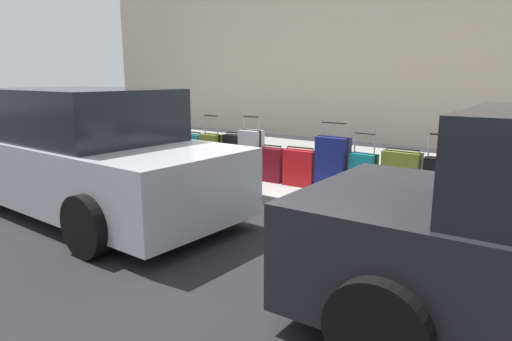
# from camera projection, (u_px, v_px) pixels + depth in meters

# --- Properties ---
(ground_plane) EXTENTS (40.00, 40.00, 0.00)m
(ground_plane) POSITION_uv_depth(u_px,v_px,m) (281.00, 209.00, 6.08)
(ground_plane) COLOR black
(sidewalk_curb) EXTENTS (18.00, 5.00, 0.14)m
(sidewalk_curb) POSITION_uv_depth(u_px,v_px,m) (360.00, 173.00, 8.01)
(sidewalk_curb) COLOR gray
(sidewalk_curb) RESTS_ON ground_plane
(suitcase_silver_1) EXTENTS (0.36, 0.20, 0.66)m
(suitcase_silver_1) POSITION_uv_depth(u_px,v_px,m) (485.00, 189.00, 5.31)
(suitcase_silver_1) COLOR #9EA0A8
(suitcase_silver_1) RESTS_ON sidewalk_curb
(suitcase_black_2) EXTENTS (0.46, 0.20, 0.94)m
(suitcase_black_2) POSITION_uv_depth(u_px,v_px,m) (442.00, 184.00, 5.52)
(suitcase_black_2) COLOR black
(suitcase_black_2) RESTS_ON sidewalk_curb
(suitcase_olive_3) EXTENTS (0.50, 0.21, 0.71)m
(suitcase_olive_3) POSITION_uv_depth(u_px,v_px,m) (401.00, 176.00, 5.88)
(suitcase_olive_3) COLOR #59601E
(suitcase_olive_3) RESTS_ON sidewalk_curb
(suitcase_teal_4) EXTENTS (0.37, 0.21, 0.88)m
(suitcase_teal_4) POSITION_uv_depth(u_px,v_px,m) (363.00, 175.00, 6.11)
(suitcase_teal_4) COLOR #0F606B
(suitcase_teal_4) RESTS_ON sidewalk_curb
(suitcase_navy_5) EXTENTS (0.47, 0.26, 1.00)m
(suitcase_navy_5) POSITION_uv_depth(u_px,v_px,m) (332.00, 164.00, 6.37)
(suitcase_navy_5) COLOR navy
(suitcase_navy_5) RESTS_ON sidewalk_curb
(suitcase_red_6) EXTENTS (0.49, 0.24, 0.60)m
(suitcase_red_6) POSITION_uv_depth(u_px,v_px,m) (300.00, 168.00, 6.70)
(suitcase_red_6) COLOR red
(suitcase_red_6) RESTS_ON sidewalk_curb
(suitcase_maroon_7) EXTENTS (0.38, 0.22, 0.58)m
(suitcase_maroon_7) POSITION_uv_depth(u_px,v_px,m) (272.00, 165.00, 6.98)
(suitcase_maroon_7) COLOR maroon
(suitcase_maroon_7) RESTS_ON sidewalk_curb
(suitcase_silver_8) EXTENTS (0.37, 0.24, 1.01)m
(suitcase_silver_8) POSITION_uv_depth(u_px,v_px,m) (251.00, 154.00, 7.22)
(suitcase_silver_8) COLOR #9EA0A8
(suitcase_silver_8) RESTS_ON sidewalk_curb
(suitcase_black_9) EXTENTS (0.39, 0.21, 0.71)m
(suitcase_black_9) POSITION_uv_depth(u_px,v_px,m) (235.00, 154.00, 7.58)
(suitcase_black_9) COLOR black
(suitcase_black_9) RESTS_ON sidewalk_curb
(suitcase_olive_10) EXTENTS (0.39, 0.27, 0.98)m
(suitcase_olive_10) POSITION_uv_depth(u_px,v_px,m) (212.00, 152.00, 7.77)
(suitcase_olive_10) COLOR #59601E
(suitcase_olive_10) RESTS_ON sidewalk_curb
(suitcase_teal_11) EXTENTS (0.51, 0.21, 0.65)m
(suitcase_teal_11) POSITION_uv_depth(u_px,v_px,m) (193.00, 151.00, 8.11)
(suitcase_teal_11) COLOR #0F606B
(suitcase_teal_11) RESTS_ON sidewalk_curb
(fire_hydrant) EXTENTS (0.39, 0.21, 0.85)m
(fire_hydrant) POSITION_uv_depth(u_px,v_px,m) (156.00, 138.00, 8.66)
(fire_hydrant) COLOR #D89E0C
(fire_hydrant) RESTS_ON sidewalk_curb
(bollard_post) EXTENTS (0.15, 0.15, 0.83)m
(bollard_post) POSITION_uv_depth(u_px,v_px,m) (131.00, 138.00, 8.88)
(bollard_post) COLOR #333338
(bollard_post) RESTS_ON sidewalk_curb
(parked_car_silver_1) EXTENTS (4.47, 1.98, 1.60)m
(parked_car_silver_1) POSITION_uv_depth(u_px,v_px,m) (85.00, 156.00, 5.80)
(parked_car_silver_1) COLOR #B2B5BA
(parked_car_silver_1) RESTS_ON ground_plane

